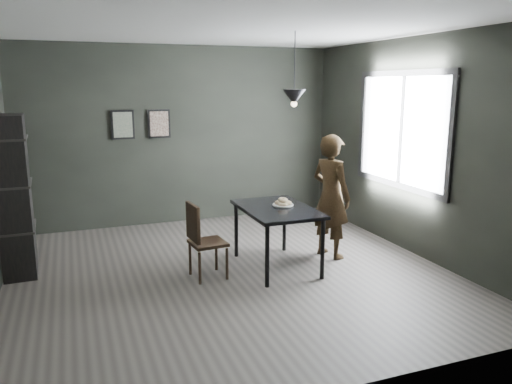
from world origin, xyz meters
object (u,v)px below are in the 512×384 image
object	(u,v)px
shelf_unit	(14,197)
woman	(331,196)
cafe_table	(277,214)
white_plate	(283,206)
pendant_lamp	(294,97)
wood_chair	(201,236)

from	to	relation	value
shelf_unit	woman	bearing A→B (deg)	-13.01
cafe_table	white_plate	distance (m)	0.14
white_plate	woman	size ratio (longest dim) A/B	0.14
white_plate	woman	bearing A→B (deg)	6.66
white_plate	cafe_table	bearing A→B (deg)	-154.50
shelf_unit	pendant_lamp	bearing A→B (deg)	-15.39
woman	wood_chair	size ratio (longest dim) A/B	1.79
cafe_table	woman	bearing A→B (deg)	9.16
cafe_table	woman	distance (m)	0.82
shelf_unit	wood_chair	bearing A→B (deg)	-26.27
woman	pendant_lamp	size ratio (longest dim) A/B	1.84
cafe_table	wood_chair	world-z (taller)	wood_chair
woman	pendant_lamp	world-z (taller)	pendant_lamp
wood_chair	cafe_table	bearing A→B (deg)	-3.73
white_plate	shelf_unit	xyz separation A→B (m)	(-3.02, 0.81, 0.18)
cafe_table	shelf_unit	world-z (taller)	shelf_unit
cafe_table	shelf_unit	size ratio (longest dim) A/B	0.64
wood_chair	pendant_lamp	world-z (taller)	pendant_lamp
pendant_lamp	white_plate	bearing A→B (deg)	-160.73
white_plate	wood_chair	size ratio (longest dim) A/B	0.26
white_plate	shelf_unit	world-z (taller)	shelf_unit
wood_chair	pendant_lamp	bearing A→B (deg)	0.62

